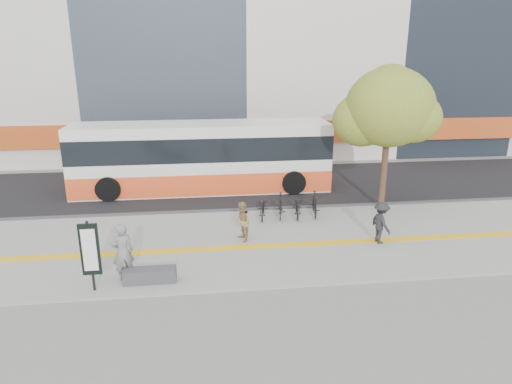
{
  "coord_description": "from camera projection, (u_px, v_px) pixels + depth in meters",
  "views": [
    {
      "loc": [
        -0.87,
        -13.92,
        6.89
      ],
      "look_at": [
        1.09,
        2.0,
        1.86
      ],
      "focal_mm": 31.52,
      "sensor_mm": 36.0,
      "label": 1
    }
  ],
  "objects": [
    {
      "name": "bench",
      "position": [
        150.0,
        275.0,
        13.81
      ],
      "size": [
        1.6,
        0.45,
        0.45
      ],
      "primitive_type": "cube",
      "color": "#363638",
      "rests_on": "sidewalk"
    },
    {
      "name": "pedestrian_dark",
      "position": [
        381.0,
        223.0,
        16.52
      ],
      "size": [
        0.79,
        1.12,
        1.57
      ],
      "primitive_type": "imported",
      "rotation": [
        0.0,
        0.0,
        1.79
      ],
      "color": "#222326",
      "rests_on": "sidewalk"
    },
    {
      "name": "street_tree",
      "position": [
        388.0,
        109.0,
        19.4
      ],
      "size": [
        4.4,
        3.8,
        6.31
      ],
      "color": "#3E271C",
      "rests_on": "sidewalk"
    },
    {
      "name": "bus",
      "position": [
        202.0,
        159.0,
        22.79
      ],
      "size": [
        12.85,
        3.05,
        3.42
      ],
      "color": "silver",
      "rests_on": "street"
    },
    {
      "name": "tactile_strip",
      "position": [
        230.0,
        248.0,
        16.27
      ],
      "size": [
        40.0,
        0.45,
        0.01
      ],
      "primitive_type": "cube",
      "color": "gold",
      "rests_on": "sidewalk"
    },
    {
      "name": "ground",
      "position": [
        232.0,
        262.0,
        15.34
      ],
      "size": [
        120.0,
        120.0,
        0.0
      ],
      "primitive_type": "plane",
      "color": "gray",
      "rests_on": "ground"
    },
    {
      "name": "bicycle_row",
      "position": [
        288.0,
        206.0,
        19.28
      ],
      "size": [
        3.06,
        1.8,
        1.01
      ],
      "color": "black",
      "rests_on": "sidewalk"
    },
    {
      "name": "sidewalk",
      "position": [
        229.0,
        243.0,
        16.75
      ],
      "size": [
        40.0,
        7.0,
        0.08
      ],
      "primitive_type": "cube",
      "color": "gray",
      "rests_on": "ground"
    },
    {
      "name": "pedestrian_tan",
      "position": [
        242.0,
        222.0,
        16.68
      ],
      "size": [
        0.73,
        0.85,
        1.51
      ],
      "primitive_type": "imported",
      "rotation": [
        0.0,
        0.0,
        -1.34
      ],
      "color": "#95774F",
      "rests_on": "sidewalk"
    },
    {
      "name": "seated_woman",
      "position": [
        123.0,
        252.0,
        13.79
      ],
      "size": [
        0.78,
        0.64,
        1.84
      ],
      "primitive_type": "imported",
      "rotation": [
        0.0,
        0.0,
        3.49
      ],
      "color": "black",
      "rests_on": "sidewalk"
    },
    {
      "name": "curb",
      "position": [
        224.0,
        211.0,
        20.06
      ],
      "size": [
        40.0,
        0.25,
        0.14
      ],
      "primitive_type": "cube",
      "color": "#363638",
      "rests_on": "ground"
    },
    {
      "name": "signboard",
      "position": [
        90.0,
        251.0,
        13.02
      ],
      "size": [
        0.55,
        0.1,
        2.2
      ],
      "color": "black",
      "rests_on": "sidewalk"
    },
    {
      "name": "street",
      "position": [
        220.0,
        186.0,
        23.86
      ],
      "size": [
        40.0,
        8.0,
        0.06
      ],
      "primitive_type": "cube",
      "color": "black",
      "rests_on": "ground"
    }
  ]
}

